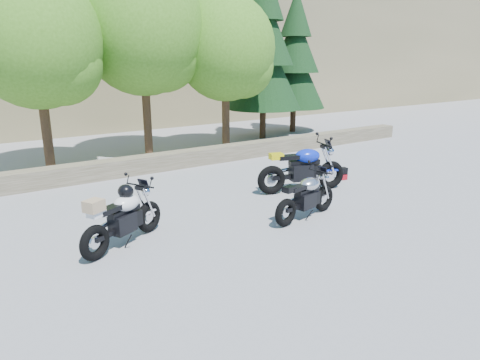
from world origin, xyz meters
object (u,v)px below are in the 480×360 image
silver_bike (306,197)px  blue_bike (303,169)px  backpack (342,174)px  white_bike (123,217)px

silver_bike → blue_bike: blue_bike is taller
backpack → blue_bike: bearing=-163.6°
blue_bike → backpack: 1.77m
silver_bike → blue_bike: 1.94m
silver_bike → backpack: bearing=19.9°
silver_bike → blue_bike: (1.23, 1.50, 0.12)m
white_bike → blue_bike: blue_bike is taller
white_bike → blue_bike: (4.89, 0.69, 0.04)m
silver_bike → white_bike: (-3.66, 0.81, 0.08)m
blue_bike → backpack: bearing=23.4°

